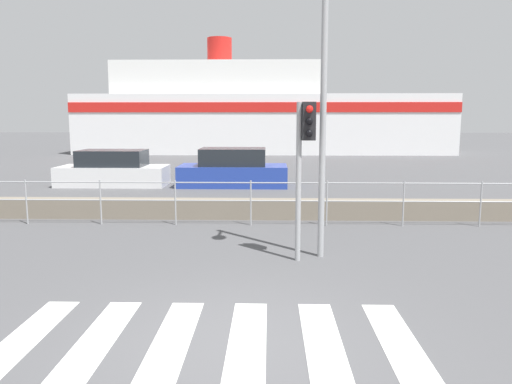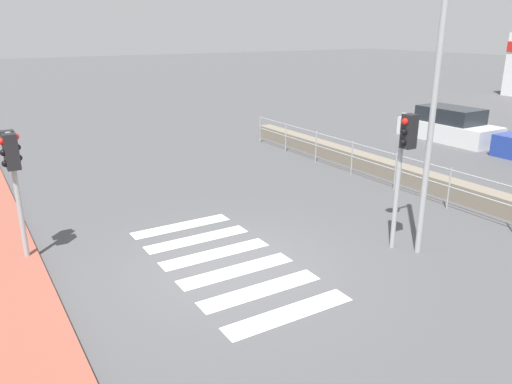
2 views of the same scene
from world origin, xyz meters
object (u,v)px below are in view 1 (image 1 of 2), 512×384
ferry_boat (255,115)px  parked_car_blue (233,170)px  streetlamp (325,70)px  traffic_light_far (305,146)px  parked_car_white (113,170)px

ferry_boat → parked_car_blue: 18.65m
streetlamp → parked_car_blue: (-2.39, 9.97, -2.85)m
traffic_light_far → ferry_boat: size_ratio=0.11×
traffic_light_far → parked_car_white: size_ratio=0.70×
ferry_boat → parked_car_white: (-4.97, -18.52, -2.21)m
parked_car_white → streetlamp: bearing=-54.7°
ferry_boat → parked_car_white: 19.30m
parked_car_white → parked_car_blue: size_ratio=1.00×
parked_car_blue → traffic_light_far: bearing=-78.6°
ferry_boat → parked_car_blue: size_ratio=6.52×
parked_car_blue → streetlamp: bearing=-76.5°
traffic_light_far → ferry_boat: 28.70m
streetlamp → parked_car_blue: 10.64m
traffic_light_far → parked_car_white: bearing=123.6°
parked_car_white → parked_car_blue: parked_car_blue is taller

